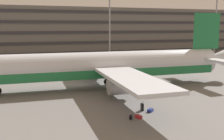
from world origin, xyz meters
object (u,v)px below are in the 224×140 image
at_px(airliner, 103,66).
at_px(suitcase_upright, 139,117).
at_px(suitcase_large, 142,107).
at_px(backpack_purple, 131,117).
at_px(suitcase_orange, 150,110).

relative_size(airliner, suitcase_upright, 55.41).
relative_size(suitcase_large, backpack_purple, 1.68).
height_order(airliner, suitcase_orange, airliner).
relative_size(airliner, suitcase_orange, 51.83).
height_order(airliner, backpack_purple, airliner).
distance_m(suitcase_orange, backpack_purple, 3.04).
distance_m(suitcase_orange, suitcase_large, 0.87).
xyz_separation_m(suitcase_orange, backpack_purple, (-2.65, -1.49, 0.09)).
xyz_separation_m(airliner, suitcase_large, (0.68, -10.60, -2.51)).
bearing_deg(suitcase_orange, suitcase_large, 134.76).
relative_size(airliner, backpack_purple, 73.38).
bearing_deg(backpack_purple, suitcase_upright, 13.19).
xyz_separation_m(airliner, backpack_purple, (-1.38, -12.68, -2.66)).
bearing_deg(airliner, backpack_purple, -96.21).
bearing_deg(backpack_purple, airliner, 83.79).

